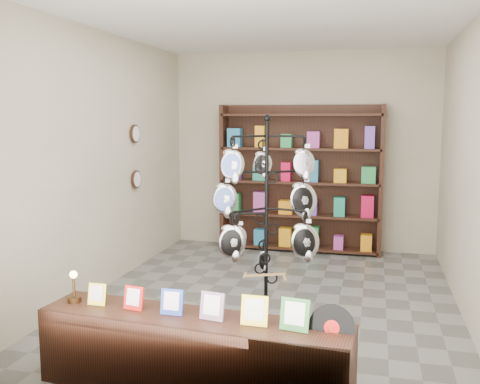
{
  "coord_description": "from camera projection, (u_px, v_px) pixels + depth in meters",
  "views": [
    {
      "loc": [
        1.09,
        -5.66,
        2.01
      ],
      "look_at": [
        -0.1,
        -1.0,
        1.34
      ],
      "focal_mm": 40.0,
      "sensor_mm": 36.0,
      "label": 1
    }
  ],
  "objects": [
    {
      "name": "display_tree",
      "position": [
        266.0,
        209.0,
        4.91
      ],
      "size": [
        1.08,
        1.08,
        2.04
      ],
      "rotation": [
        0.0,
        0.0,
        0.33
      ],
      "color": "black",
      "rests_on": "ground"
    },
    {
      "name": "front_shelf",
      "position": [
        193.0,
        354.0,
        3.92
      ],
      "size": [
        2.36,
        0.66,
        0.82
      ],
      "rotation": [
        0.0,
        0.0,
        -0.08
      ],
      "color": "black",
      "rests_on": "ground"
    },
    {
      "name": "wall_clocks",
      "position": [
        136.0,
        157.0,
        7.02
      ],
      "size": [
        0.03,
        0.24,
        0.84
      ],
      "color": "black",
      "rests_on": "ground"
    },
    {
      "name": "room_envelope",
      "position": [
        272.0,
        132.0,
        5.72
      ],
      "size": [
        5.0,
        5.0,
        5.0
      ],
      "color": "beige",
      "rests_on": "ground"
    },
    {
      "name": "ground",
      "position": [
        270.0,
        299.0,
        5.97
      ],
      "size": [
        5.0,
        5.0,
        0.0
      ],
      "primitive_type": "plane",
      "color": "slate",
      "rests_on": "ground"
    },
    {
      "name": "back_shelving",
      "position": [
        300.0,
        183.0,
        8.04
      ],
      "size": [
        2.42,
        0.36,
        2.2
      ],
      "color": "black",
      "rests_on": "ground"
    }
  ]
}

